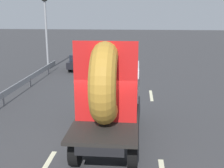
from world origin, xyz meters
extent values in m
plane|color=#38383A|center=(0.00, 0.00, 0.00)|extent=(120.00, 120.00, 0.00)
cylinder|color=black|center=(-0.55, 2.03, 0.49)|extent=(0.28, 0.98, 0.98)
cylinder|color=black|center=(1.15, 2.03, 0.49)|extent=(0.28, 0.98, 0.98)
cylinder|color=black|center=(-0.55, -1.32, 0.49)|extent=(0.28, 0.98, 0.98)
cylinder|color=black|center=(1.15, -1.32, 0.49)|extent=(0.28, 0.98, 0.98)
cube|color=black|center=(0.30, 0.36, 0.96)|extent=(1.30, 5.36, 0.25)
cube|color=silver|center=(0.30, 2.03, 1.76)|extent=(2.00, 2.02, 1.35)
cube|color=black|center=(0.30, 1.98, 2.06)|extent=(2.02, 1.92, 0.44)
cube|color=black|center=(0.30, -0.65, 1.14)|extent=(2.00, 3.34, 0.10)
cube|color=black|center=(0.30, 0.96, 1.74)|extent=(1.80, 0.08, 1.10)
torus|color=#B7842D|center=(0.30, -0.80, 2.42)|extent=(0.77, 2.47, 2.47)
cube|color=red|center=(0.30, -0.80, 2.42)|extent=(1.90, 0.03, 2.47)
cylinder|color=black|center=(-3.84, 14.20, 0.29)|extent=(0.20, 0.58, 0.58)
cylinder|color=black|center=(-2.44, 14.20, 0.29)|extent=(0.20, 0.58, 0.58)
cylinder|color=black|center=(-3.84, 11.78, 0.29)|extent=(0.20, 0.58, 0.58)
cylinder|color=black|center=(-2.44, 11.78, 0.29)|extent=(0.20, 0.58, 0.58)
cube|color=black|center=(-3.14, 12.99, 0.54)|extent=(1.62, 3.78, 0.50)
cube|color=black|center=(-3.14, 12.90, 1.01)|extent=(1.46, 2.12, 0.45)
cylinder|color=gray|center=(-5.74, 12.46, 2.58)|extent=(0.16, 0.16, 5.17)
cube|color=gray|center=(-5.21, 5.46, 0.55)|extent=(0.06, 14.18, 0.32)
cylinder|color=slate|center=(-5.21, 3.69, 0.28)|extent=(0.10, 0.10, 0.55)
cylinder|color=slate|center=(-5.21, 7.23, 0.28)|extent=(0.10, 0.10, 0.55)
cylinder|color=slate|center=(-5.21, 10.78, 0.28)|extent=(0.10, 0.10, 0.55)
cube|color=beige|center=(-1.42, 6.48, 0.00)|extent=(0.16, 2.18, 0.01)
cube|color=beige|center=(2.02, 6.05, 0.00)|extent=(0.16, 2.01, 0.01)
camera|label=1|loc=(1.23, -8.90, 4.51)|focal=45.57mm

